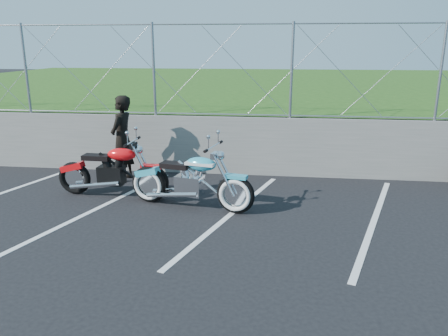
# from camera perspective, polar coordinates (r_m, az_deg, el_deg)

# --- Properties ---
(ground) EXTENTS (90.00, 90.00, 0.00)m
(ground) POSITION_cam_1_polar(r_m,az_deg,el_deg) (6.71, 0.07, -9.15)
(ground) COLOR black
(ground) RESTS_ON ground
(retaining_wall) EXTENTS (30.00, 0.22, 1.30)m
(retaining_wall) POSITION_cam_1_polar(r_m,az_deg,el_deg) (9.81, 2.58, 2.94)
(retaining_wall) COLOR slate
(retaining_wall) RESTS_ON ground
(grass_field) EXTENTS (30.00, 20.00, 1.30)m
(grass_field) POSITION_cam_1_polar(r_m,az_deg,el_deg) (19.67, 4.97, 9.36)
(grass_field) COLOR #214612
(grass_field) RESTS_ON ground
(chain_link_fence) EXTENTS (28.00, 0.03, 2.00)m
(chain_link_fence) POSITION_cam_1_polar(r_m,az_deg,el_deg) (9.58, 2.71, 12.61)
(chain_link_fence) COLOR gray
(chain_link_fence) RESTS_ON retaining_wall
(parking_lines) EXTENTS (18.29, 4.31, 0.01)m
(parking_lines) POSITION_cam_1_polar(r_m,az_deg,el_deg) (7.60, 10.09, -6.30)
(parking_lines) COLOR silver
(parking_lines) RESTS_ON ground
(cruiser_turquoise) EXTENTS (2.34, 0.78, 1.18)m
(cruiser_turquoise) POSITION_cam_1_polar(r_m,az_deg,el_deg) (7.77, -4.19, -1.91)
(cruiser_turquoise) COLOR black
(cruiser_turquoise) RESTS_ON ground
(naked_orange) EXTENTS (2.22, 0.75, 1.11)m
(naked_orange) POSITION_cam_1_polar(r_m,az_deg,el_deg) (8.61, -14.19, -0.58)
(naked_orange) COLOR black
(naked_orange) RESTS_ON ground
(person_standing) EXTENTS (0.52, 0.71, 1.83)m
(person_standing) POSITION_cam_1_polar(r_m,az_deg,el_deg) (9.51, -13.15, 3.75)
(person_standing) COLOR black
(person_standing) RESTS_ON ground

